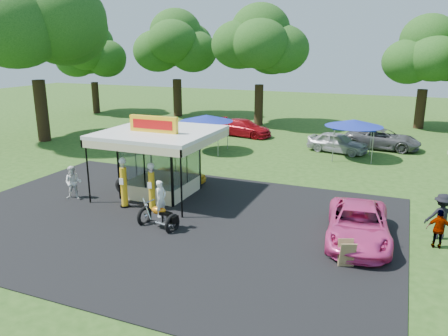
{
  "coord_description": "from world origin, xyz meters",
  "views": [
    {
      "loc": [
        9.31,
        -13.71,
        7.45
      ],
      "look_at": [
        1.94,
        4.0,
        2.1
      ],
      "focal_mm": 35.0,
      "sensor_mm": 36.0,
      "label": 1
    }
  ],
  "objects": [
    {
      "name": "bg_car_d",
      "position": [
        7.97,
        20.57,
        0.75
      ],
      "size": [
        5.66,
        3.08,
        1.5
      ],
      "primitive_type": "imported",
      "rotation": [
        0.0,
        0.0,
        1.46
      ],
      "color": "#565558",
      "rests_on": "ground"
    },
    {
      "name": "spectator_east_b",
      "position": [
        10.97,
        3.56,
        0.77
      ],
      "size": [
        0.92,
        0.41,
        1.54
      ],
      "primitive_type": "imported",
      "rotation": [
        0.0,
        0.0,
        3.19
      ],
      "color": "gray",
      "rests_on": "ground"
    },
    {
      "name": "kiosk_car",
      "position": [
        -2.0,
        7.2,
        0.48
      ],
      "size": [
        2.82,
        1.13,
        0.96
      ],
      "primitive_type": "imported",
      "rotation": [
        0.0,
        0.0,
        1.57
      ],
      "color": "yellow",
      "rests_on": "ground"
    },
    {
      "name": "oak_far_c",
      "position": [
        -3.86,
        26.73,
        7.05
      ],
      "size": [
        9.43,
        9.43,
        11.11
      ],
      "color": "black",
      "rests_on": "ground"
    },
    {
      "name": "bg_car_b",
      "position": [
        -3.33,
        21.06,
        0.72
      ],
      "size": [
        5.23,
        2.81,
        1.44
      ],
      "primitive_type": "imported",
      "rotation": [
        0.0,
        0.0,
        1.4
      ],
      "color": "#A80C16",
      "rests_on": "ground"
    },
    {
      "name": "asphalt_apron",
      "position": [
        0.0,
        2.0,
        0.02
      ],
      "size": [
        20.0,
        14.0,
        0.04
      ],
      "primitive_type": "cube",
      "color": "black",
      "rests_on": "ground"
    },
    {
      "name": "oak_near",
      "position": [
        -17.73,
        13.02,
        9.08
      ],
      "size": [
        12.59,
        12.59,
        14.5
      ],
      "color": "black",
      "rests_on": "ground"
    },
    {
      "name": "motorcycle",
      "position": [
        0.24,
        1.09,
        0.86
      ],
      "size": [
        1.94,
        1.18,
        2.21
      ],
      "rotation": [
        0.0,
        0.0,
        -0.19
      ],
      "color": "black",
      "rests_on": "ground"
    },
    {
      "name": "tent_east",
      "position": [
        6.22,
        16.61,
        2.45
      ],
      "size": [
        3.87,
        3.87,
        2.71
      ],
      "rotation": [
        0.0,
        0.0,
        0.12
      ],
      "color": "gray",
      "rests_on": "ground"
    },
    {
      "name": "spectator_east_a",
      "position": [
        11.08,
        4.54,
        0.94
      ],
      "size": [
        1.36,
        1.01,
        1.88
      ],
      "primitive_type": "imported",
      "rotation": [
        0.0,
        0.0,
        3.42
      ],
      "color": "black",
      "rests_on": "ground"
    },
    {
      "name": "pink_sedan",
      "position": [
        8.08,
        2.99,
        0.71
      ],
      "size": [
        2.93,
        5.33,
        1.41
      ],
      "primitive_type": "imported",
      "rotation": [
        0.0,
        0.0,
        0.12
      ],
      "color": "#E53E8D",
      "rests_on": "ground"
    },
    {
      "name": "gas_station_kiosk",
      "position": [
        -2.0,
        4.99,
        1.78
      ],
      "size": [
        5.4,
        5.4,
        4.18
      ],
      "color": "white",
      "rests_on": "ground"
    },
    {
      "name": "spare_tires",
      "position": [
        -4.0,
        4.41,
        0.41
      ],
      "size": [
        1.01,
        0.69,
        0.84
      ],
      "rotation": [
        0.0,
        0.0,
        0.15
      ],
      "color": "black",
      "rests_on": "ground"
    },
    {
      "name": "ground",
      "position": [
        0.0,
        0.0,
        0.0
      ],
      "size": [
        120.0,
        120.0,
        0.0
      ],
      "primitive_type": "plane",
      "color": "#254816",
      "rests_on": "ground"
    },
    {
      "name": "spectator_west",
      "position": [
        -5.7,
        2.65,
        0.86
      ],
      "size": [
        1.03,
        0.95,
        1.72
      ],
      "primitive_type": "imported",
      "rotation": [
        0.0,
        0.0,
        0.45
      ],
      "color": "white",
      "rests_on": "ground"
    },
    {
      "name": "oak_far_b",
      "position": [
        -14.0,
        28.96,
        7.09
      ],
      "size": [
        9.31,
        9.31,
        11.1
      ],
      "color": "black",
      "rests_on": "ground"
    },
    {
      "name": "gas_pump_right",
      "position": [
        -1.22,
        2.83,
        1.11
      ],
      "size": [
        0.43,
        0.43,
        2.31
      ],
      "color": "black",
      "rests_on": "ground"
    },
    {
      "name": "gas_pump_left",
      "position": [
        -2.62,
        2.61,
        1.18
      ],
      "size": [
        0.46,
        0.46,
        2.47
      ],
      "color": "black",
      "rests_on": "ground"
    },
    {
      "name": "a_frame_sign",
      "position": [
        7.96,
        0.65,
        0.5
      ],
      "size": [
        0.6,
        0.67,
        0.98
      ],
      "rotation": [
        0.0,
        0.0,
        0.38
      ],
      "color": "#593819",
      "rests_on": "ground"
    },
    {
      "name": "oak_far_d",
      "position": [
        10.63,
        31.0,
        6.42
      ],
      "size": [
        8.46,
        8.46,
        10.08
      ],
      "color": "black",
      "rests_on": "ground"
    },
    {
      "name": "bg_car_a",
      "position": [
        -7.6,
        16.77,
        0.68
      ],
      "size": [
        4.12,
        1.49,
        1.35
      ],
      "primitive_type": "imported",
      "rotation": [
        0.0,
        0.0,
        1.56
      ],
      "color": "silver",
      "rests_on": "ground"
    },
    {
      "name": "bg_car_c",
      "position": [
        5.04,
        18.04,
        0.74
      ],
      "size": [
        4.61,
        2.71,
        1.47
      ],
      "primitive_type": "imported",
      "rotation": [
        0.0,
        0.0,
        1.33
      ],
      "color": "#A5A4A9",
      "rests_on": "ground"
    },
    {
      "name": "tent_west",
      "position": [
        -3.87,
        14.67,
        2.45
      ],
      "size": [
        3.87,
        3.87,
        2.7
      ],
      "rotation": [
        0.0,
        0.0,
        0.11
      ],
      "color": "gray",
      "rests_on": "ground"
    },
    {
      "name": "oak_far_a",
      "position": [
        -23.82,
        27.34,
        6.26
      ],
      "size": [
        8.3,
        8.3,
        9.84
      ],
      "color": "black",
      "rests_on": "ground"
    }
  ]
}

